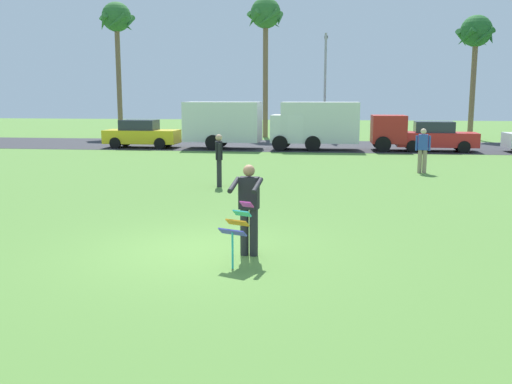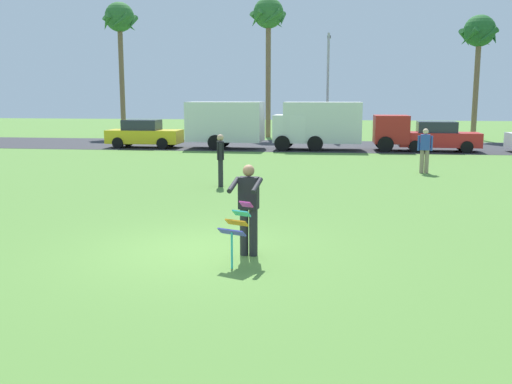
{
  "view_description": "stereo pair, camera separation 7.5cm",
  "coord_description": "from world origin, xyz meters",
  "px_view_note": "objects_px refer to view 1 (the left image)",
  "views": [
    {
      "loc": [
        2.49,
        -10.62,
        3.0
      ],
      "look_at": [
        0.98,
        0.83,
        1.05
      ],
      "focal_mm": 40.37,
      "sensor_mm": 36.0,
      "label": 1
    },
    {
      "loc": [
        2.57,
        -10.61,
        3.0
      ],
      "look_at": [
        0.98,
        0.83,
        1.05
      ],
      "focal_mm": 40.37,
      "sensor_mm": 36.0,
      "label": 2
    }
  ],
  "objects_px": {
    "streetlight_pole": "(325,80)",
    "person_walker_far": "(423,149)",
    "parked_car_yellow": "(141,134)",
    "palm_tree_right_near": "(266,20)",
    "person_walker_near": "(219,158)",
    "kite_held": "(237,225)",
    "person_kite_flyer": "(249,206)",
    "parked_truck_white_box": "(237,124)",
    "parked_truck_red_cab": "(335,124)",
    "palm_tree_left_near": "(117,23)",
    "parked_car_red": "(436,137)",
    "palm_tree_centre_far": "(476,36)"
  },
  "relations": [
    {
      "from": "parked_car_yellow",
      "to": "parked_car_red",
      "type": "height_order",
      "value": "same"
    },
    {
      "from": "kite_held",
      "to": "parked_car_red",
      "type": "xyz_separation_m",
      "value": [
        7.16,
        22.24,
        0.02
      ]
    },
    {
      "from": "palm_tree_right_near",
      "to": "person_walker_far",
      "type": "distance_m",
      "value": 21.34
    },
    {
      "from": "parked_car_red",
      "to": "streetlight_pole",
      "type": "bearing_deg",
      "value": 130.33
    },
    {
      "from": "parked_truck_white_box",
      "to": "palm_tree_left_near",
      "type": "xyz_separation_m",
      "value": [
        -10.31,
        9.28,
        6.69
      ]
    },
    {
      "from": "person_walker_near",
      "to": "person_walker_far",
      "type": "height_order",
      "value": "same"
    },
    {
      "from": "parked_truck_white_box",
      "to": "parked_truck_red_cab",
      "type": "xyz_separation_m",
      "value": [
        5.43,
        0.0,
        0.0
      ]
    },
    {
      "from": "streetlight_pole",
      "to": "person_walker_far",
      "type": "xyz_separation_m",
      "value": [
        4.02,
        -16.25,
        -3.06
      ]
    },
    {
      "from": "palm_tree_left_near",
      "to": "person_walker_far",
      "type": "height_order",
      "value": "palm_tree_left_near"
    },
    {
      "from": "person_kite_flyer",
      "to": "kite_held",
      "type": "height_order",
      "value": "person_kite_flyer"
    },
    {
      "from": "kite_held",
      "to": "parked_car_yellow",
      "type": "bearing_deg",
      "value": 112.57
    },
    {
      "from": "parked_car_red",
      "to": "palm_tree_centre_far",
      "type": "xyz_separation_m",
      "value": [
        3.95,
        9.6,
        6.13
      ]
    },
    {
      "from": "kite_held",
      "to": "parked_car_yellow",
      "type": "distance_m",
      "value": 24.09
    },
    {
      "from": "parked_truck_white_box",
      "to": "person_walker_far",
      "type": "relative_size",
      "value": 3.9
    },
    {
      "from": "person_kite_flyer",
      "to": "kite_held",
      "type": "relative_size",
      "value": 1.54
    },
    {
      "from": "person_walker_near",
      "to": "kite_held",
      "type": "bearing_deg",
      "value": -76.85
    },
    {
      "from": "parked_truck_red_cab",
      "to": "palm_tree_centre_far",
      "type": "distance_m",
      "value": 14.47
    },
    {
      "from": "palm_tree_right_near",
      "to": "palm_tree_centre_far",
      "type": "relative_size",
      "value": 1.16
    },
    {
      "from": "person_kite_flyer",
      "to": "parked_truck_white_box",
      "type": "bearing_deg",
      "value": 99.9
    },
    {
      "from": "palm_tree_centre_far",
      "to": "kite_held",
      "type": "bearing_deg",
      "value": -109.23
    },
    {
      "from": "palm_tree_right_near",
      "to": "palm_tree_centre_far",
      "type": "height_order",
      "value": "palm_tree_right_near"
    },
    {
      "from": "kite_held",
      "to": "streetlight_pole",
      "type": "relative_size",
      "value": 0.16
    },
    {
      "from": "person_kite_flyer",
      "to": "palm_tree_centre_far",
      "type": "distance_m",
      "value": 33.55
    },
    {
      "from": "parked_car_red",
      "to": "person_walker_far",
      "type": "height_order",
      "value": "person_walker_far"
    },
    {
      "from": "kite_held",
      "to": "parked_truck_white_box",
      "type": "relative_size",
      "value": 0.17
    },
    {
      "from": "parked_car_red",
      "to": "person_walker_near",
      "type": "height_order",
      "value": "person_walker_near"
    },
    {
      "from": "kite_held",
      "to": "person_walker_far",
      "type": "xyz_separation_m",
      "value": [
        5.11,
        13.14,
        0.18
      ]
    },
    {
      "from": "palm_tree_centre_far",
      "to": "person_kite_flyer",
      "type": "bearing_deg",
      "value": -109.48
    },
    {
      "from": "kite_held",
      "to": "person_walker_far",
      "type": "bearing_deg",
      "value": 68.73
    },
    {
      "from": "parked_car_yellow",
      "to": "palm_tree_right_near",
      "type": "bearing_deg",
      "value": 56.42
    },
    {
      "from": "person_walker_near",
      "to": "palm_tree_right_near",
      "type": "bearing_deg",
      "value": 92.71
    },
    {
      "from": "palm_tree_right_near",
      "to": "streetlight_pole",
      "type": "relative_size",
      "value": 1.38
    },
    {
      "from": "person_walker_far",
      "to": "person_walker_near",
      "type": "bearing_deg",
      "value": -149.09
    },
    {
      "from": "parked_car_red",
      "to": "person_walker_far",
      "type": "xyz_separation_m",
      "value": [
        -2.04,
        -9.1,
        0.16
      ]
    },
    {
      "from": "parked_truck_red_cab",
      "to": "streetlight_pole",
      "type": "height_order",
      "value": "streetlight_pole"
    },
    {
      "from": "person_kite_flyer",
      "to": "parked_car_yellow",
      "type": "height_order",
      "value": "person_kite_flyer"
    },
    {
      "from": "parked_car_yellow",
      "to": "palm_tree_centre_far",
      "type": "xyz_separation_m",
      "value": [
        20.35,
        9.6,
        6.13
      ]
    },
    {
      "from": "parked_car_yellow",
      "to": "palm_tree_right_near",
      "type": "relative_size",
      "value": 0.44
    },
    {
      "from": "person_kite_flyer",
      "to": "parked_truck_white_box",
      "type": "xyz_separation_m",
      "value": [
        -3.76,
        21.53,
        0.46
      ]
    },
    {
      "from": "kite_held",
      "to": "parked_car_red",
      "type": "relative_size",
      "value": 0.26
    },
    {
      "from": "parked_truck_white_box",
      "to": "streetlight_pole",
      "type": "height_order",
      "value": "streetlight_pole"
    },
    {
      "from": "palm_tree_left_near",
      "to": "palm_tree_right_near",
      "type": "bearing_deg",
      "value": -0.42
    },
    {
      "from": "parked_car_red",
      "to": "person_walker_near",
      "type": "xyz_separation_m",
      "value": [
        -9.22,
        -13.4,
        0.16
      ]
    },
    {
      "from": "streetlight_pole",
      "to": "person_walker_far",
      "type": "bearing_deg",
      "value": -76.09
    },
    {
      "from": "palm_tree_right_near",
      "to": "parked_truck_red_cab",
      "type": "bearing_deg",
      "value": -61.91
    },
    {
      "from": "parked_car_yellow",
      "to": "person_walker_near",
      "type": "height_order",
      "value": "person_walker_near"
    },
    {
      "from": "palm_tree_right_near",
      "to": "person_walker_near",
      "type": "xyz_separation_m",
      "value": [
        1.07,
        -22.6,
        -7.22
      ]
    },
    {
      "from": "parked_truck_red_cab",
      "to": "palm_tree_left_near",
      "type": "relative_size",
      "value": 0.7
    },
    {
      "from": "person_kite_flyer",
      "to": "parked_car_red",
      "type": "xyz_separation_m",
      "value": [
        7.06,
        21.53,
        -0.18
      ]
    },
    {
      "from": "kite_held",
      "to": "palm_tree_right_near",
      "type": "distance_m",
      "value": 32.45
    }
  ]
}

